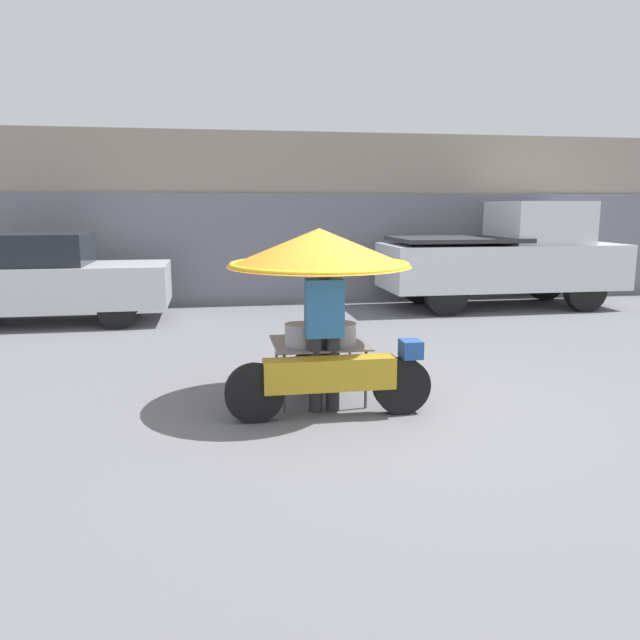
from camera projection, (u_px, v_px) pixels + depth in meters
name	position (u px, v px, depth m)	size (l,w,h in m)	color
ground_plane	(372.00, 406.00, 6.60)	(36.00, 36.00, 0.00)	slate
shopfront_building	(283.00, 218.00, 14.22)	(28.00, 2.06, 3.62)	gray
vendor_motorcycle_cart	(321.00, 268.00, 6.53)	(2.08, 1.95, 1.86)	black
vendor_person	(324.00, 327.00, 6.31)	(0.38, 0.22, 1.59)	#2D2D33
parked_car	(37.00, 278.00, 11.05)	(4.43, 1.65, 1.61)	black
pickup_truck	(507.00, 257.00, 12.86)	(4.88, 1.82, 2.18)	black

